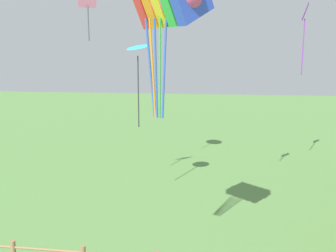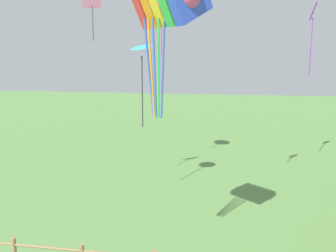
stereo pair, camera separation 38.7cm
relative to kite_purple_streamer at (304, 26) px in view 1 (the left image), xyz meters
The scene contains 4 objects.
kite_purple_streamer is the anchor object (origin of this frame).
kite_white_delta 7.76m from the kite_purple_streamer, 169.85° to the right, with size 1.78×1.78×2.52m.
kite_pink_diamond 11.33m from the kite_purple_streamer, 146.31° to the right, with size 0.79×0.65×2.23m.
kite_cyan_delta 9.54m from the kite_purple_streamer, 143.62° to the right, with size 1.30×1.29×3.50m.
Camera 1 is at (1.52, -3.08, 6.27)m, focal length 40.00 mm.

